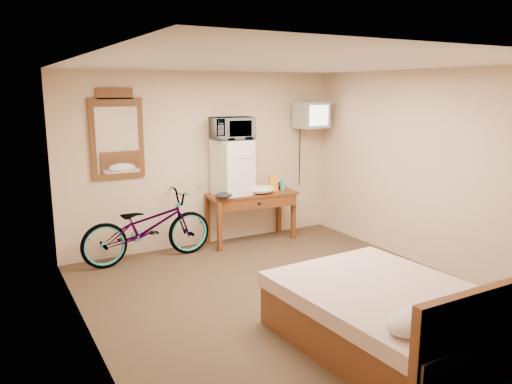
% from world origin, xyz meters
% --- Properties ---
extents(room, '(4.60, 4.64, 2.50)m').
position_xyz_m(room, '(-0.00, 0.00, 1.25)').
color(room, '#3D2B1E').
rests_on(room, ground).
extents(desk, '(1.38, 0.65, 0.75)m').
position_xyz_m(desk, '(0.62, 2.00, 0.63)').
color(desk, maroon).
rests_on(desk, floor).
extents(mini_fridge, '(0.54, 0.53, 0.80)m').
position_xyz_m(mini_fridge, '(0.32, 2.06, 1.15)').
color(mini_fridge, white).
rests_on(mini_fridge, desk).
extents(microwave, '(0.62, 0.46, 0.32)m').
position_xyz_m(microwave, '(0.32, 2.06, 1.70)').
color(microwave, white).
rests_on(microwave, mini_fridge).
extents(snack_bag, '(0.14, 0.11, 0.25)m').
position_xyz_m(snack_bag, '(0.96, 1.96, 0.87)').
color(snack_bag, orange).
rests_on(snack_bag, desk).
extents(blue_cup, '(0.08, 0.08, 0.14)m').
position_xyz_m(blue_cup, '(1.15, 2.00, 0.82)').
color(blue_cup, '#3EA4D4').
rests_on(blue_cup, desk).
extents(cloth_cream, '(0.40, 0.31, 0.12)m').
position_xyz_m(cloth_cream, '(0.72, 1.89, 0.81)').
color(cloth_cream, white).
rests_on(cloth_cream, desk).
extents(cloth_dark_a, '(0.25, 0.19, 0.09)m').
position_xyz_m(cloth_dark_a, '(0.08, 1.84, 0.80)').
color(cloth_dark_a, black).
rests_on(cloth_dark_a, desk).
extents(cloth_dark_b, '(0.21, 0.17, 0.09)m').
position_xyz_m(cloth_dark_b, '(1.15, 2.10, 0.80)').
color(cloth_dark_b, black).
rests_on(cloth_dark_b, desk).
extents(crt_television, '(0.50, 0.59, 0.40)m').
position_xyz_m(crt_television, '(1.67, 2.02, 1.86)').
color(crt_television, black).
rests_on(crt_television, room).
extents(wall_mirror, '(0.70, 0.04, 1.19)m').
position_xyz_m(wall_mirror, '(-1.25, 2.27, 1.66)').
color(wall_mirror, '#5C2C1A').
rests_on(wall_mirror, room).
extents(bicycle, '(1.78, 0.67, 0.92)m').
position_xyz_m(bicycle, '(-0.99, 1.95, 0.46)').
color(bicycle, black).
rests_on(bicycle, floor).
extents(bed, '(1.59, 2.05, 0.90)m').
position_xyz_m(bed, '(0.18, -1.38, 0.30)').
color(bed, '#5C2C1A').
rests_on(bed, floor).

